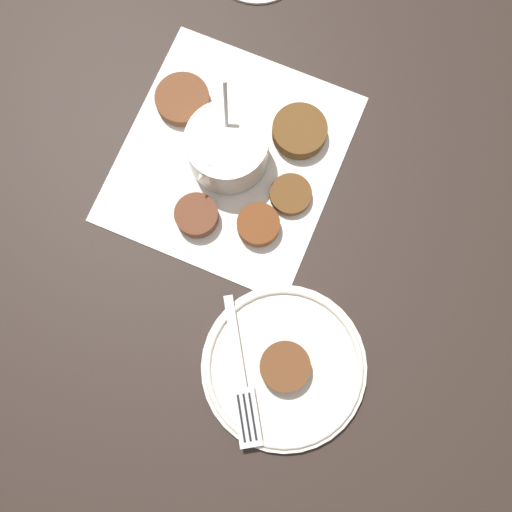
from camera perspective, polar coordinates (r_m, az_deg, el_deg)
ground_plane at (r=0.84m, az=-0.76°, el=9.01°), size 4.00×4.00×0.00m
napkin at (r=0.84m, az=-2.47°, el=9.32°), size 0.37×0.35×0.00m
sauce_bowl at (r=0.81m, az=-2.74°, el=10.09°), size 0.12×0.11×0.13m
fritter_0 at (r=0.81m, az=3.32°, el=5.87°), size 0.06×0.06×0.01m
fritter_1 at (r=0.80m, az=-5.68°, el=3.86°), size 0.06×0.06×0.02m
fritter_2 at (r=0.80m, az=0.22°, el=2.99°), size 0.06×0.06×0.02m
fritter_3 at (r=0.87m, az=-7.02°, el=14.60°), size 0.08×0.08×0.02m
fritter_4 at (r=0.84m, az=4.16°, el=11.77°), size 0.08×0.08×0.02m
serving_plate at (r=0.78m, az=2.68°, el=-10.51°), size 0.21×0.21×0.02m
fritter_on_plate at (r=0.76m, az=2.78°, el=-10.48°), size 0.06×0.06×0.02m
fork at (r=0.77m, az=-1.32°, el=-12.34°), size 0.15×0.15×0.00m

